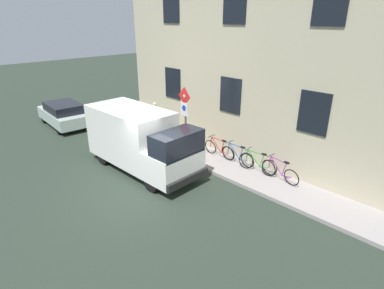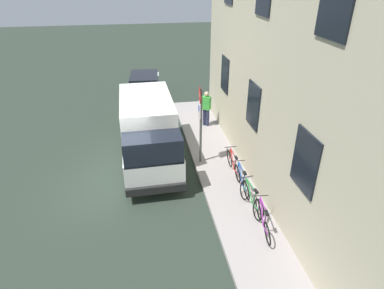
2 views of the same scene
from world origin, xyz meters
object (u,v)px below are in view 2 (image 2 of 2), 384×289
Objects in this scene: parked_hatchback at (145,84)px; bicycle_red at (233,165)px; bicycle_purple at (263,220)px; pedestrian at (206,107)px; bicycle_blue at (242,180)px; sign_post_stacked at (200,114)px; delivery_van at (148,131)px; bicycle_green at (251,198)px.

bicycle_red is (2.84, -9.47, -0.22)m from parked_hatchback.
bicycle_purple is 3.03m from bicycle_red.
pedestrian reaches higher than bicycle_red.
parked_hatchback is at bearing 15.87° from bicycle_blue.
delivery_van is at bearing 161.30° from sign_post_stacked.
delivery_van is at bearing -176.66° from parked_hatchback.
pedestrian reaches higher than bicycle_purple.
sign_post_stacked reaches higher than bicycle_red.
parked_hatchback is 2.41× the size of bicycle_purple.
bicycle_purple is at bearing 179.82° from bicycle_red.
bicycle_purple is (2.99, -4.75, -0.82)m from delivery_van.
bicycle_purple is 1.00× the size of bicycle_green.
bicycle_blue is at bearing 6.60° from bicycle_purple.
pedestrian is at bearing 131.51° from delivery_van.
bicycle_purple is at bearing -75.33° from sign_post_stacked.
bicycle_red is at bearing 6.60° from bicycle_purple.
bicycle_purple is 2.02m from bicycle_blue.
bicycle_green is 2.02m from bicycle_red.
bicycle_green is 1.00× the size of pedestrian.
bicycle_blue is 1.00× the size of pedestrian.
delivery_van is 1.30× the size of parked_hatchback.
bicycle_red is at bearing -44.87° from sign_post_stacked.
pedestrian reaches higher than parked_hatchback.
bicycle_blue is 1.00× the size of bicycle_red.
bicycle_purple and bicycle_blue have the same top height.
bicycle_red is at bearing -141.64° from pedestrian.
delivery_van is 3.54m from bicycle_red.
bicycle_blue is at bearing -160.42° from parked_hatchback.
delivery_van is (-1.91, 0.65, -0.85)m from sign_post_stacked.
bicycle_green is at bearing -142.11° from pedestrian.
bicycle_blue is (0.00, 1.01, 0.00)m from bicycle_green.
bicycle_red is (2.99, -1.72, -0.82)m from delivery_van.
bicycle_purple is at bearing -162.78° from parked_hatchback.
pedestrian reaches higher than bicycle_green.
parked_hatchback is 2.40× the size of bicycle_green.
pedestrian is (-0.11, 4.37, 0.56)m from bicycle_red.
bicycle_blue is (1.07, -2.08, -1.67)m from sign_post_stacked.
sign_post_stacked is 3.67m from bicycle_green.
bicycle_purple and bicycle_red have the same top height.
bicycle_red is (-0.00, 3.03, 0.00)m from bicycle_purple.
sign_post_stacked is 2.88m from bicycle_blue.
pedestrian is (-0.11, 6.39, 0.56)m from bicycle_green.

